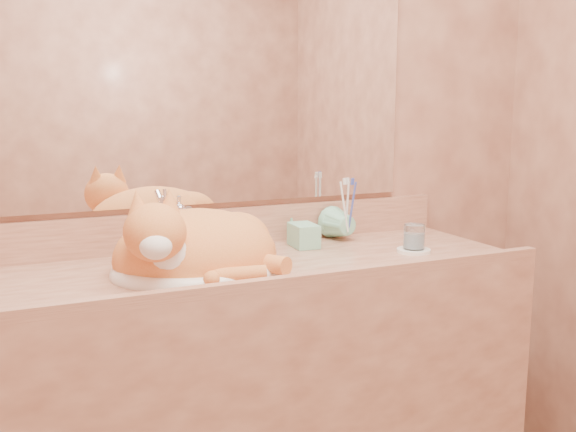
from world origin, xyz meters
name	(u,v)px	position (x,y,z in m)	size (l,w,h in m)	color
wall_back	(213,119)	(0.00, 1.00, 1.25)	(2.40, 0.02, 2.50)	brown
vanity_counter	(247,406)	(0.00, 0.72, 0.42)	(1.60, 0.55, 0.85)	brown
mirror	(213,72)	(0.00, 0.99, 1.39)	(1.30, 0.02, 0.80)	white
sink_basin	(198,246)	(-0.14, 0.70, 0.92)	(0.45, 0.38, 0.14)	white
faucet	(181,229)	(-0.14, 0.88, 0.93)	(0.04, 0.12, 0.17)	white
cat	(192,245)	(-0.16, 0.69, 0.93)	(0.45, 0.36, 0.24)	orange
soap_dispenser	(311,224)	(0.25, 0.81, 0.93)	(0.07, 0.08, 0.16)	#7FCCAA
toothbrush_cup	(348,227)	(0.41, 0.87, 0.90)	(0.11, 0.11, 0.10)	#7FCCAA
toothbrushes	(349,204)	(0.41, 0.87, 0.98)	(0.04, 0.04, 0.21)	white
saucer	(414,250)	(0.52, 0.66, 0.85)	(0.10, 0.10, 0.01)	white
water_glass	(414,237)	(0.52, 0.66, 0.90)	(0.06, 0.06, 0.08)	white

